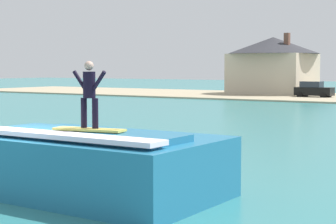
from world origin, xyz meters
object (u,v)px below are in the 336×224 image
object	(u,v)px
house_with_chimney	(273,63)
surfboard	(89,129)
wave_crest	(97,164)
surfer	(89,91)
car_near_shore	(314,90)

from	to	relation	value
house_with_chimney	surfboard	bearing A→B (deg)	-71.22
wave_crest	surfer	world-z (taller)	surfer
surfer	surfboard	bearing A→B (deg)	-61.88
car_near_shore	house_with_chimney	xyz separation A→B (m)	(-6.87, 4.71, 3.04)
wave_crest	car_near_shore	size ratio (longest dim) A/B	1.58
surfer	house_with_chimney	bearing A→B (deg)	108.78
car_near_shore	wave_crest	bearing A→B (deg)	-76.67
wave_crest	house_with_chimney	distance (m)	58.81
wave_crest	surfboard	xyz separation A→B (m)	(0.14, -0.46, 0.98)
wave_crest	house_with_chimney	world-z (taller)	house_with_chimney
surfer	car_near_shore	size ratio (longest dim) A/B	0.42
surfboard	car_near_shore	size ratio (longest dim) A/B	0.49
car_near_shore	house_with_chimney	distance (m)	8.86
surfboard	surfer	world-z (taller)	surfer
house_with_chimney	surfer	bearing A→B (deg)	-71.22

